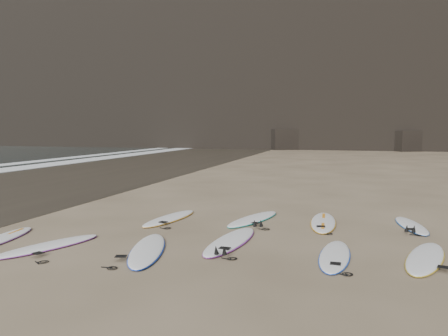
% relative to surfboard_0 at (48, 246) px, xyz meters
% --- Properties ---
extents(ground, '(240.00, 240.00, 0.00)m').
position_rel_surfboard_0_xyz_m(ground, '(4.57, 1.04, -0.04)').
color(ground, '#897559').
rests_on(ground, ground).
extents(wet_sand, '(12.00, 200.00, 0.01)m').
position_rel_surfboard_0_xyz_m(wet_sand, '(-8.43, 11.04, -0.04)').
color(wet_sand, '#383026').
rests_on(wet_sand, ground).
extents(surfboard_0, '(1.48, 2.52, 0.09)m').
position_rel_surfboard_0_xyz_m(surfboard_0, '(0.00, 0.00, 0.00)').
color(surfboard_0, white).
rests_on(surfboard_0, ground).
extents(surfboard_1, '(1.39, 2.74, 0.10)m').
position_rel_surfboard_0_xyz_m(surfboard_1, '(2.19, 0.30, 0.00)').
color(surfboard_1, white).
rests_on(surfboard_1, ground).
extents(surfboard_2, '(0.92, 2.80, 0.10)m').
position_rel_surfboard_0_xyz_m(surfboard_2, '(3.68, 1.45, 0.00)').
color(surfboard_2, white).
rests_on(surfboard_2, ground).
extents(surfboard_3, '(0.66, 2.38, 0.09)m').
position_rel_surfboard_0_xyz_m(surfboard_3, '(5.96, 0.93, -0.00)').
color(surfboard_3, white).
rests_on(surfboard_3, ground).
extents(surfboard_4, '(1.29, 2.63, 0.09)m').
position_rel_surfboard_0_xyz_m(surfboard_4, '(7.67, 1.24, 0.00)').
color(surfboard_4, white).
rests_on(surfboard_4, ground).
extents(surfboard_5, '(0.99, 2.60, 0.09)m').
position_rel_surfboard_0_xyz_m(surfboard_5, '(1.39, 3.42, 0.00)').
color(surfboard_5, white).
rests_on(surfboard_5, ground).
extents(surfboard_6, '(1.35, 2.65, 0.09)m').
position_rel_surfboard_0_xyz_m(surfboard_6, '(3.68, 3.95, 0.00)').
color(surfboard_6, white).
rests_on(surfboard_6, ground).
extents(surfboard_7, '(0.72, 2.67, 0.10)m').
position_rel_surfboard_0_xyz_m(surfboard_7, '(5.59, 4.03, 0.00)').
color(surfboard_7, white).
rests_on(surfboard_7, ground).
extents(surfboard_8, '(0.87, 2.27, 0.08)m').
position_rel_surfboard_0_xyz_m(surfboard_8, '(7.82, 4.27, -0.00)').
color(surfboard_8, white).
rests_on(surfboard_8, ground).
extents(surfboard_11, '(0.89, 2.33, 0.08)m').
position_rel_surfboard_0_xyz_m(surfboard_11, '(-1.45, 0.28, -0.00)').
color(surfboard_11, white).
rests_on(surfboard_11, ground).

